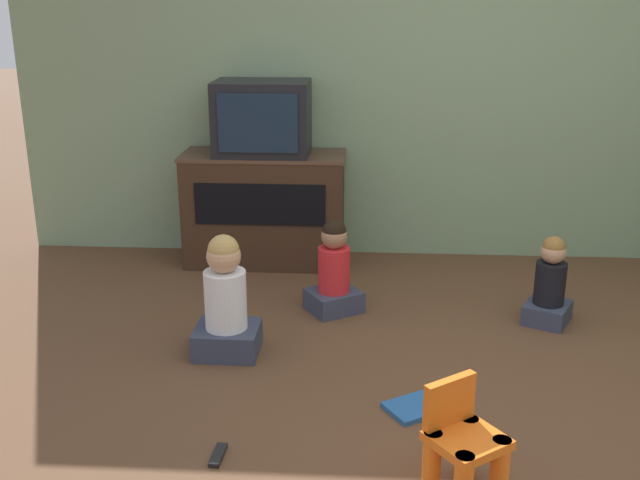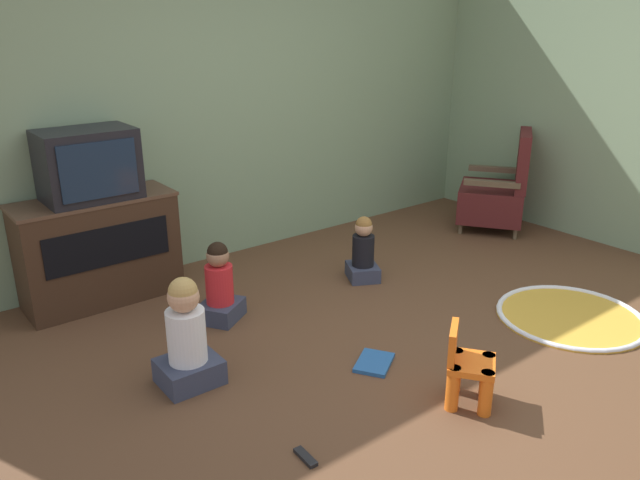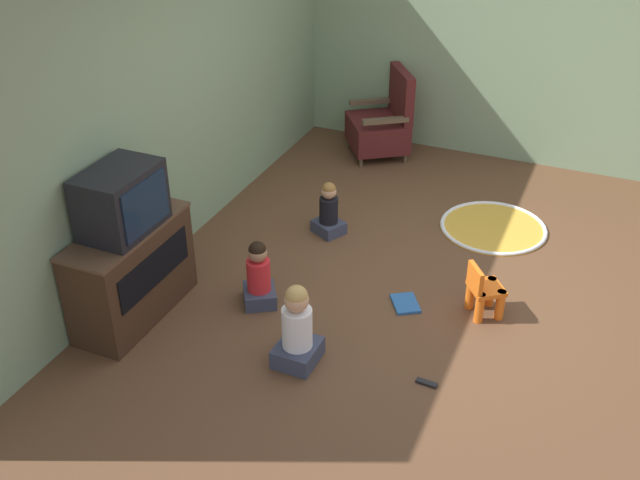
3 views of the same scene
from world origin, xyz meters
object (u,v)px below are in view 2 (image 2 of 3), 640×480
at_px(television, 88,165).
at_px(child_watching_center, 220,287).
at_px(black_armchair, 497,193).
at_px(child_watching_left, 363,252).
at_px(yellow_kid_chair, 468,370).
at_px(remote_control, 306,457).
at_px(child_watching_right, 187,339).
at_px(tv_cabinet, 99,248).
at_px(book, 374,363).

height_order(television, child_watching_center, television).
relative_size(black_armchair, child_watching_left, 1.85).
height_order(yellow_kid_chair, remote_control, yellow_kid_chair).
distance_m(black_armchair, child_watching_left, 1.84).
bearing_deg(black_armchair, child_watching_right, -25.06).
bearing_deg(child_watching_left, child_watching_center, 113.24).
height_order(tv_cabinet, black_armchair, black_armchair).
relative_size(child_watching_left, remote_control, 3.36).
distance_m(black_armchair, yellow_kid_chair, 3.02).
height_order(child_watching_left, child_watching_center, child_watching_center).
bearing_deg(remote_control, black_armchair, -62.52).
bearing_deg(child_watching_right, tv_cabinet, 90.00).
bearing_deg(yellow_kid_chair, television, 77.07).
height_order(yellow_kid_chair, child_watching_right, child_watching_right).
bearing_deg(child_watching_center, book, -101.10).
height_order(tv_cabinet, child_watching_center, tv_cabinet).
bearing_deg(tv_cabinet, child_watching_center, -57.62).
height_order(child_watching_right, book, child_watching_right).
xyz_separation_m(child_watching_right, remote_control, (0.13, -0.92, -0.27)).
relative_size(yellow_kid_chair, child_watching_center, 0.79).
bearing_deg(black_armchair, book, -11.72).
xyz_separation_m(black_armchair, book, (-2.62, -1.13, -0.34)).
relative_size(television, yellow_kid_chair, 1.41).
height_order(child_watching_center, book, child_watching_center).
relative_size(television, child_watching_right, 0.96).
height_order(television, child_watching_left, television).
bearing_deg(child_watching_center, child_watching_right, -164.98).
distance_m(child_watching_center, book, 1.18).
xyz_separation_m(yellow_kid_chair, child_watching_center, (-0.55, 1.65, 0.05)).
xyz_separation_m(yellow_kid_chair, child_watching_left, (0.66, 1.57, 0.03)).
bearing_deg(tv_cabinet, child_watching_left, -27.21).
relative_size(black_armchair, child_watching_center, 1.70).
distance_m(tv_cabinet, child_watching_right, 1.39).
height_order(tv_cabinet, television, television).
distance_m(child_watching_right, book, 1.11).
bearing_deg(yellow_kid_chair, child_watching_right, 98.66).
bearing_deg(yellow_kid_chair, child_watching_center, 72.09).
relative_size(child_watching_right, remote_control, 4.23).
xyz_separation_m(tv_cabinet, remote_control, (0.11, -2.30, -0.38)).
xyz_separation_m(tv_cabinet, book, (0.93, -1.88, -0.38)).
bearing_deg(book, child_watching_center, 78.97).
bearing_deg(child_watching_right, black_armchair, 10.57).
xyz_separation_m(tv_cabinet, black_armchair, (3.55, -0.76, -0.04)).
bearing_deg(remote_control, tv_cabinet, 6.13).
distance_m(tv_cabinet, yellow_kid_chair, 2.69).
bearing_deg(tv_cabinet, book, -63.63).
distance_m(child_watching_right, remote_control, 0.97).
bearing_deg(child_watching_right, remote_control, -81.40).
relative_size(television, child_watching_center, 1.11).
relative_size(television, remote_control, 4.05).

